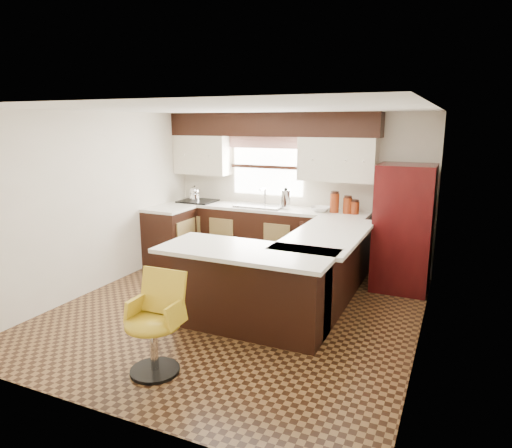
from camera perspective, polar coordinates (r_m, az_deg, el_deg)
The scene contains 30 objects.
floor at distance 5.66m, azimuth -2.59°, elevation -10.89°, with size 4.40×4.40×0.00m, color #49301A.
ceiling at distance 5.19m, azimuth -2.86°, elevation 14.21°, with size 4.40×4.40×0.00m, color silver.
wall_back at distance 7.29m, azimuth 5.15°, elevation 4.24°, with size 4.40×4.40×0.00m, color beige.
wall_front at distance 3.54m, azimuth -19.14°, elevation -5.42°, with size 4.40×4.40×0.00m, color beige.
wall_left at distance 6.51m, azimuth -19.46°, elevation 2.56°, with size 4.40×4.40×0.00m, color beige.
wall_right at distance 4.75m, azimuth 20.51°, elevation -1.03°, with size 4.40×4.40×0.00m, color beige.
base_cab_back at distance 7.33m, azimuth 0.94°, elevation -1.65°, with size 3.30×0.60×0.90m, color black.
base_cab_left at distance 7.42m, azimuth -10.71°, elevation -1.70°, with size 0.60×0.70×0.90m, color black.
counter_back at distance 7.22m, azimuth 0.95°, elevation 1.98°, with size 3.30×0.60×0.04m, color silver.
counter_left at distance 7.32m, azimuth -10.86°, elevation 1.89°, with size 0.60×0.70×0.04m, color silver.
soffit at distance 7.20m, azimuth 1.77°, elevation 12.33°, with size 3.40×0.35×0.36m, color black.
upper_cab_left at distance 7.76m, azimuth -6.70°, elevation 8.57°, with size 0.94×0.35×0.64m, color beige.
upper_cab_right at distance 6.88m, azimuth 10.16°, elevation 7.96°, with size 1.14×0.35×0.64m, color beige.
window_pane at distance 7.41m, azimuth 1.48°, elevation 7.15°, with size 1.20×0.02×0.90m, color white.
valance at distance 7.35m, azimuth 1.37°, elevation 10.15°, with size 1.30×0.06×0.18m, color #D19B93.
sink at distance 7.22m, azimuth 0.52°, elevation 2.28°, with size 0.75×0.45×0.03m, color #B2B2B7.
dishwasher at distance 6.74m, azimuth 7.80°, elevation -3.21°, with size 0.58×0.03×0.78m, color black.
cooktop at distance 7.75m, azimuth -7.29°, elevation 2.86°, with size 0.58×0.50×0.03m, color black.
peninsula_long at distance 5.74m, azimuth 8.32°, elevation -5.86°, with size 0.60×1.95×0.90m, color black.
peninsula_return at distance 5.04m, azimuth -0.61°, elevation -8.35°, with size 1.65×0.60×0.90m, color black.
counter_pen_long at distance 5.59m, azimuth 8.97°, elevation -1.32°, with size 0.84×1.95×0.04m, color silver.
counter_pen_return at distance 4.82m, azimuth -1.29°, elevation -3.41°, with size 1.89×0.84×0.04m, color silver.
refrigerator at distance 6.48m, azimuth 17.96°, elevation -0.46°, with size 0.74×0.71×1.72m, color #3A090A.
bar_chair at distance 4.31m, azimuth -12.79°, elevation -12.22°, with size 0.50×0.50×0.93m, color gold, non-canonical shape.
kettle at distance 7.75m, azimuth -7.65°, elevation 3.88°, with size 0.18×0.18×0.25m, color silver, non-canonical shape.
percolator at distance 7.06m, azimuth 3.72°, elevation 3.09°, with size 0.15×0.15×0.29m, color silver.
mixing_bowl at distance 6.90m, azimuth 8.06°, elevation 1.85°, with size 0.29×0.29×0.07m, color white.
canister_large at distance 6.85m, azimuth 9.78°, elevation 2.62°, with size 0.14×0.14×0.28m, color maroon.
canister_med at distance 6.81m, azimuth 11.38°, elevation 2.26°, with size 0.13×0.13×0.23m, color maroon.
canister_small at distance 6.79m, azimuth 12.25°, elevation 1.98°, with size 0.13×0.13×0.18m, color maroon.
Camera 1 is at (2.36, -4.62, 2.25)m, focal length 32.00 mm.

